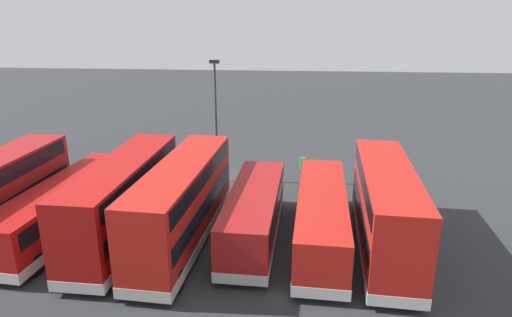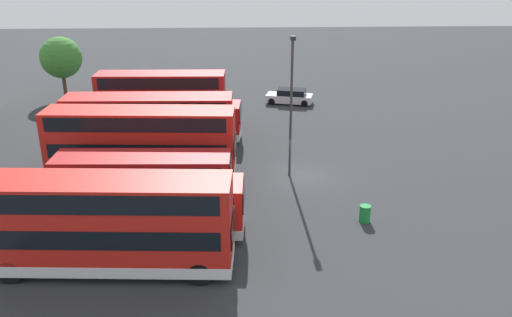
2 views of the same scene
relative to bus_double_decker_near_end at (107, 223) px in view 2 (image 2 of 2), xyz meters
The scene contains 12 objects.
ground_plane 14.84m from the bus_double_decker_near_end, 43.58° to the right, with size 140.00×140.00×0.00m, color #2D3033.
bus_double_decker_near_end is the anchor object (origin of this frame).
bus_single_deck_second 3.41m from the bus_double_decker_near_end, ahead, with size 3.12×11.63×2.95m.
bus_single_deck_third 7.03m from the bus_double_decker_near_end, ahead, with size 2.95×10.20×2.95m.
bus_double_decker_fourth 10.77m from the bus_double_decker_near_end, ahead, with size 3.32×12.11×4.55m.
bus_double_decker_fifth 14.06m from the bus_double_decker_near_end, ahead, with size 2.89×11.61×4.55m.
bus_single_deck_sixth 17.94m from the bus_double_decker_near_end, ahead, with size 3.45×11.86×2.95m.
bus_double_decker_seventh 21.24m from the bus_double_decker_near_end, ahead, with size 2.90×10.49×4.55m.
car_hatchback_silver 30.10m from the bus_double_decker_near_end, 21.70° to the right, with size 2.82×4.64×1.43m.
lamp_post_tall 14.39m from the bus_double_decker_near_end, 41.34° to the right, with size 0.70×0.30×9.05m.
waste_bin_yellow 13.57m from the bus_double_decker_near_end, 72.14° to the right, with size 0.60×0.60×0.95m, color #197F33.
tree_midleft 32.73m from the bus_double_decker_near_end, 19.47° to the left, with size 3.97×3.97×6.03m.
Camera 2 is at (-32.03, 4.32, 13.92)m, focal length 37.44 mm.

